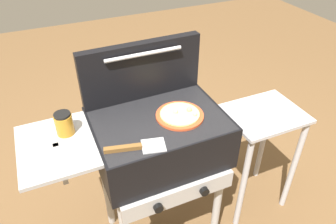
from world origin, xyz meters
TOP-DOWN VIEW (x-y plane):
  - grill at (-0.01, -0.00)m, footprint 0.96×0.53m
  - grill_lid_open at (0.00, 0.21)m, footprint 0.63×0.08m
  - pizza_cheese at (0.10, -0.03)m, footprint 0.23×0.23m
  - sauce_jar at (-0.42, 0.06)m, footprint 0.08×0.08m
  - spatula at (-0.17, -0.16)m, footprint 0.27×0.12m
  - prep_table at (0.66, 0.00)m, footprint 0.44×0.36m
  - topping_bowl_near at (0.56, -0.04)m, footprint 0.10×0.10m

SIDE VIEW (x-z plane):
  - prep_table at x=0.66m, z-range 0.16..0.90m
  - grill at x=-0.01m, z-range 0.31..1.21m
  - topping_bowl_near at x=0.56m, z-range 0.74..0.78m
  - spatula at x=-0.17m, z-range 0.90..0.92m
  - pizza_cheese at x=0.10m, z-range 0.89..0.93m
  - sauce_jar at x=-0.42m, z-range 0.90..1.01m
  - grill_lid_open at x=0.00m, z-range 0.90..1.20m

